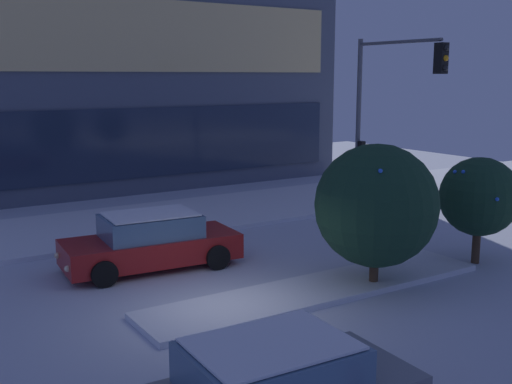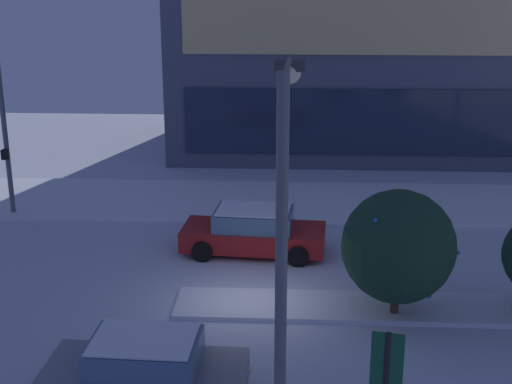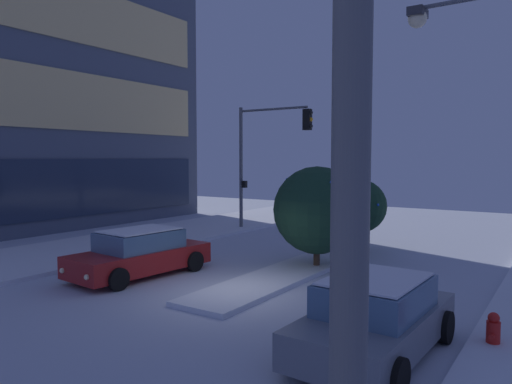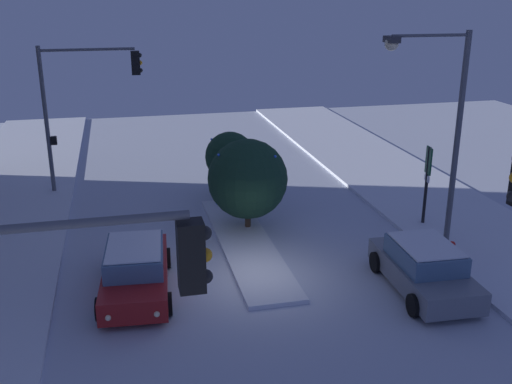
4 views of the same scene
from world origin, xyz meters
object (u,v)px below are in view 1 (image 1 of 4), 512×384
car_far (151,242)px  decorated_tree_median (376,206)px  decorated_tree_left_of_median (479,197)px  traffic_light_corner_far_right (389,95)px

car_far → decorated_tree_median: size_ratio=1.37×
car_far → decorated_tree_median: (3.95, -4.29, 1.30)m
decorated_tree_median → decorated_tree_left_of_median: decorated_tree_median is taller
car_far → traffic_light_corner_far_right: (10.00, 1.60, 3.65)m
car_far → traffic_light_corner_far_right: traffic_light_corner_far_right is taller
traffic_light_corner_far_right → decorated_tree_left_of_median: size_ratio=2.20×
decorated_tree_left_of_median → decorated_tree_median: bearing=179.2°
car_far → traffic_light_corner_far_right: 10.76m
decorated_tree_left_of_median → traffic_light_corner_far_right: bearing=68.4°
decorated_tree_median → decorated_tree_left_of_median: 3.71m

